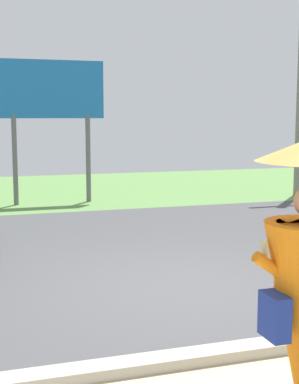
{
  "coord_description": "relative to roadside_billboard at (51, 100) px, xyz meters",
  "views": [
    {
      "loc": [
        -2.49,
        -6.27,
        2.15
      ],
      "look_at": [
        -0.2,
        1.0,
        1.1
      ],
      "focal_mm": 51.59,
      "sensor_mm": 36.0,
      "label": 1
    }
  ],
  "objects": [
    {
      "name": "roadside_billboard",
      "position": [
        0.0,
        0.0,
        0.0
      ],
      "size": [
        2.6,
        0.12,
        3.5
      ],
      "color": "slate",
      "rests_on": "ground_plane"
    },
    {
      "name": "ground_plane",
      "position": [
        0.69,
        -4.47,
        -2.6
      ],
      "size": [
        40.0,
        22.0,
        0.2
      ],
      "color": "#4C4C4F"
    }
  ]
}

